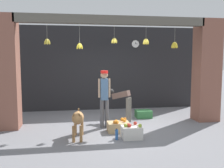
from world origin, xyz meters
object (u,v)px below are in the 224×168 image
at_px(fruit_crate_oranges, 118,126).
at_px(fruit_crate_apples, 132,132).
at_px(dog, 78,119).
at_px(water_bottle, 117,134).
at_px(worker_stooping, 123,101).
at_px(produce_box_green, 143,114).
at_px(shopkeeper, 104,94).
at_px(wall_clock, 135,44).

distance_m(fruit_crate_oranges, fruit_crate_apples, 0.64).
distance_m(dog, water_bottle, 1.02).
height_order(worker_stooping, fruit_crate_apples, worker_stooping).
height_order(worker_stooping, produce_box_green, worker_stooping).
xyz_separation_m(dog, water_bottle, (0.93, -0.19, -0.37)).
distance_m(fruit_crate_apples, water_bottle, 0.38).
bearing_deg(fruit_crate_oranges, shopkeeper, 125.31).
xyz_separation_m(dog, fruit_crate_oranges, (1.09, 0.46, -0.36)).
xyz_separation_m(shopkeeper, wall_clock, (1.53, 2.51, 1.56)).
relative_size(dog, water_bottle, 3.77).
bearing_deg(worker_stooping, water_bottle, -157.81).
bearing_deg(worker_stooping, wall_clock, 13.80).
bearing_deg(shopkeeper, fruit_crate_apples, 116.87).
height_order(fruit_crate_apples, wall_clock, wall_clock).
bearing_deg(fruit_crate_apples, dog, 173.40).
bearing_deg(wall_clock, fruit_crate_apples, -105.56).
relative_size(worker_stooping, water_bottle, 3.62).
bearing_deg(shopkeeper, wall_clock, -121.38).
bearing_deg(water_bottle, fruit_crate_oranges, 75.84).
bearing_deg(wall_clock, dog, -123.91).
bearing_deg(produce_box_green, fruit_crate_apples, -113.78).
distance_m(worker_stooping, fruit_crate_oranges, 1.21).
bearing_deg(produce_box_green, water_bottle, -121.59).
relative_size(fruit_crate_oranges, wall_clock, 1.93).
bearing_deg(water_bottle, wall_clock, 69.17).
height_order(shopkeeper, fruit_crate_apples, shopkeeper).
relative_size(shopkeeper, fruit_crate_oranges, 2.81).
xyz_separation_m(worker_stooping, fruit_crate_apples, (-0.11, -1.65, -0.50)).
relative_size(produce_box_green, water_bottle, 1.85).
height_order(shopkeeper, produce_box_green, shopkeeper).
xyz_separation_m(fruit_crate_oranges, wall_clock, (1.21, 2.97, 2.37)).
distance_m(shopkeeper, wall_clock, 3.33).
relative_size(fruit_crate_oranges, produce_box_green, 1.13).
bearing_deg(dog, worker_stooping, 141.60).
xyz_separation_m(dog, wall_clock, (2.30, 3.42, 2.01)).
height_order(fruit_crate_oranges, water_bottle, fruit_crate_oranges).
distance_m(dog, wall_clock, 4.59).
height_order(shopkeeper, wall_clock, wall_clock).
bearing_deg(shopkeeper, dog, 49.84).
xyz_separation_m(dog, produce_box_green, (2.20, 1.89, -0.38)).
distance_m(dog, produce_box_green, 2.93).
distance_m(fruit_crate_apples, produce_box_green, 2.23).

